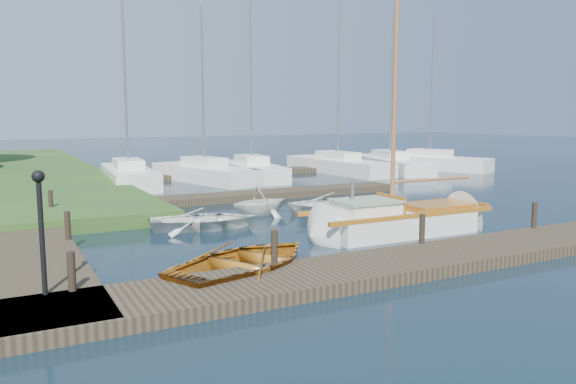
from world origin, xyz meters
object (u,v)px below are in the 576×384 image
mooring_post_5 (51,201)px  mooring_post_1 (274,247)px  mooring_post_4 (68,225)px  marina_boat_5 (390,163)px  dinghy (247,257)px  marina_boat_2 (251,169)px  lamp_post (41,215)px  marina_boat_4 (338,164)px  mooring_post_3 (534,215)px  marina_boat_6 (430,161)px  tender_c (339,201)px  mooring_post_0 (71,271)px  sailboat (401,223)px  marina_boat_0 (129,174)px  marina_boat_1 (204,172)px  tender_a (203,217)px  mooring_post_2 (422,229)px  tender_b (261,199)px

mooring_post_5 → mooring_post_1: bearing=-68.2°
mooring_post_4 → marina_boat_5: marina_boat_5 is taller
dinghy → marina_boat_2: 20.38m
mooring_post_4 → lamp_post: size_ratio=0.33×
marina_boat_4 → mooring_post_5: bearing=113.2°
mooring_post_3 → marina_boat_5: size_ratio=0.08×
mooring_post_4 → marina_boat_6: marina_boat_6 is taller
mooring_post_1 → dinghy: (-0.58, 0.30, -0.26)m
marina_boat_2 → marina_boat_6: size_ratio=1.03×
dinghy → tender_c: dinghy is taller
mooring_post_0 → marina_boat_2: bearing=56.8°
marina_boat_2 → marina_boat_4: marina_boat_4 is taller
sailboat → dinghy: (-6.30, -2.09, 0.10)m
marina_boat_6 → mooring_post_0: bearing=101.2°
mooring_post_0 → mooring_post_1: (4.50, 0.00, 0.00)m
mooring_post_0 → tender_c: bearing=32.2°
mooring_post_4 → marina_boat_0: size_ratio=0.08×
marina_boat_0 → marina_boat_5: marina_boat_0 is taller
mooring_post_3 → marina_boat_1: (-4.12, 18.80, -0.14)m
mooring_post_0 → tender_a: 7.84m
sailboat → marina_boat_1: (-0.83, 16.41, 0.22)m
mooring_post_3 → dinghy: 9.59m
marina_boat_0 → tender_c: bearing=-152.0°
tender_a → marina_boat_0: bearing=10.6°
marina_boat_6 → mooring_post_1: bearing=106.5°
mooring_post_2 → mooring_post_3: size_ratio=1.00×
mooring_post_5 → dinghy: size_ratio=0.19×
dinghy → marina_boat_6: bearing=-75.0°
mooring_post_5 → mooring_post_2: bearing=-49.6°
tender_a → lamp_post: bearing=150.8°
lamp_post → marina_boat_4: bearing=45.2°
tender_a → marina_boat_1: 13.45m
marina_boat_0 → tender_a: bearing=-176.8°
mooring_post_2 → sailboat: bearing=63.1°
marina_boat_4 → tender_b: bearing=132.9°
tender_a → marina_boat_1: bearing=-7.4°
mooring_post_0 → sailboat: sailboat is taller
mooring_post_5 → marina_boat_1: bearing=44.7°
mooring_post_1 → mooring_post_3: size_ratio=1.00×
mooring_post_5 → marina_boat_6: (25.31, 8.46, -0.13)m
mooring_post_3 → tender_c: bearing=112.5°
lamp_post → tender_a: bearing=48.7°
sailboat → mooring_post_4: bearing=165.6°
tender_c → mooring_post_5: bearing=73.4°
tender_c → tender_b: bearing=77.7°
mooring_post_0 → mooring_post_5: 10.01m
tender_a → marina_boat_2: (7.46, 12.73, 0.21)m
lamp_post → marina_boat_6: marina_boat_6 is taller
mooring_post_5 → marina_boat_2: size_ratio=0.07×
tender_b → marina_boat_1: 11.46m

